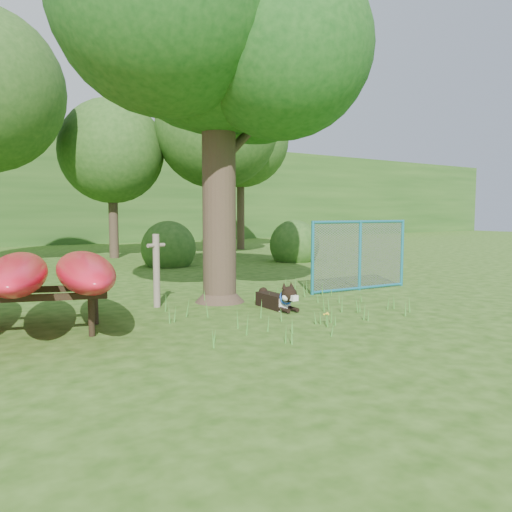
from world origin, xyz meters
TOP-DOWN VIEW (x-y plane):
  - ground at (0.00, 0.00)m, footprint 80.00×80.00m
  - oak_tree at (0.07, 2.40)m, footprint 6.49×5.66m
  - wooden_post at (-1.15, 2.54)m, footprint 0.38×0.16m
  - husky_dog at (0.62, 1.08)m, footprint 0.34×1.24m
  - fence_section at (3.52, 1.86)m, footprint 2.74×0.28m
  - wildflower_clump at (0.49, -0.37)m, footprint 0.09×0.09m
  - bg_tree_c at (1.50, 13.00)m, footprint 4.00×4.00m
  - bg_tree_d at (5.00, 11.00)m, footprint 4.80×4.80m
  - bg_tree_e at (8.00, 14.00)m, footprint 4.60×4.60m
  - shrub_right at (6.50, 8.00)m, footprint 1.80×1.80m
  - shrub_mid at (2.00, 9.00)m, footprint 1.80×1.80m
  - wooded_hillside at (0.00, 28.00)m, footprint 80.00×12.00m

SIDE VIEW (x-z plane):
  - ground at x=0.00m, z-range 0.00..0.00m
  - shrub_right at x=6.50m, z-range -0.90..0.90m
  - shrub_mid at x=2.00m, z-range -0.90..0.90m
  - wildflower_clump at x=0.49m, z-range 0.06..0.26m
  - husky_dog at x=0.62m, z-range -0.08..0.47m
  - wooden_post at x=-1.15m, z-range 0.04..1.42m
  - fence_section at x=3.52m, z-range -0.53..2.14m
  - wooded_hillside at x=0.00m, z-range 0.00..6.00m
  - bg_tree_c at x=1.50m, z-range 1.05..7.17m
  - bg_tree_d at x=5.00m, z-range 1.33..8.83m
  - bg_tree_e at x=8.00m, z-range 1.46..9.01m
  - oak_tree at x=0.07m, z-range 1.38..9.62m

